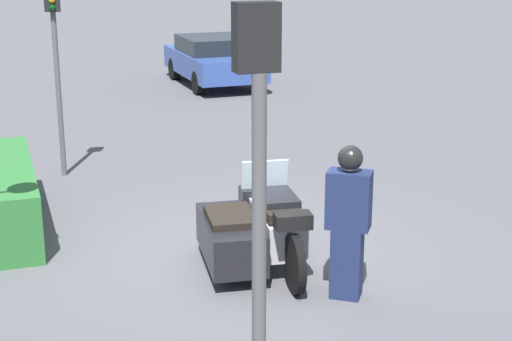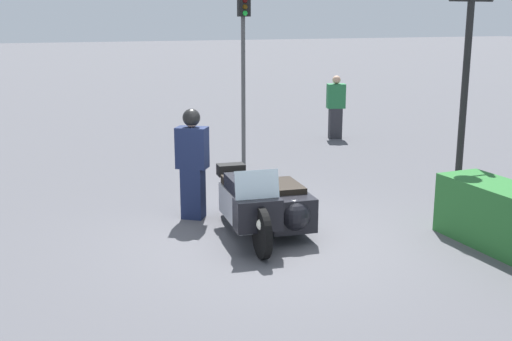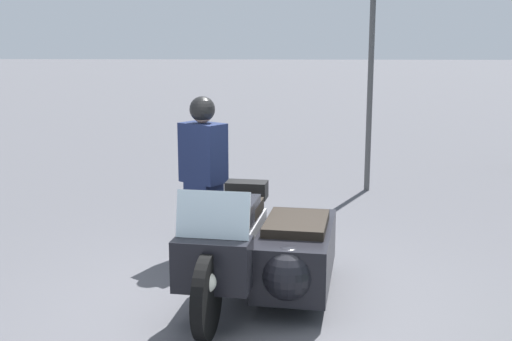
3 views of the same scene
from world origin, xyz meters
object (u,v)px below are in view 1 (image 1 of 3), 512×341
Objects in this scene: officer_rider at (348,218)px; traffic_light_far at (258,213)px; police_motorcycle at (251,228)px; parked_car_background at (214,59)px; hedge_bush_curbside at (7,195)px; traffic_light_near at (56,54)px.

traffic_light_far reaches higher than officer_rider.
parked_car_background is at bearing -7.04° from police_motorcycle.
officer_rider is at bearing -143.07° from police_motorcycle.
hedge_bush_curbside is (2.47, 2.87, -0.03)m from police_motorcycle.
traffic_light_far is at bearing 8.24° from traffic_light_near.
traffic_light_far reaches higher than traffic_light_near.
traffic_light_far is 0.86× the size of parked_car_background.
parked_car_background is (7.94, -5.01, -1.40)m from traffic_light_near.
officer_rider is 4.21m from traffic_light_far.
parked_car_background is at bearing -13.92° from traffic_light_far.
traffic_light_near is at bearing 28.14° from police_motorcycle.
officer_rider is 0.43× the size of parked_car_background.
officer_rider is at bearing 168.94° from parked_car_background.
police_motorcycle is at bearing 164.86° from parked_car_background.
traffic_light_far is at bearing 163.73° from parked_car_background.
parked_car_background is at bearing 153.70° from traffic_light_near.
parked_car_background is at bearing -30.43° from hedge_bush_curbside.
traffic_light_near reaches higher than hedge_bush_curbside.
officer_rider is 14.18m from parked_car_background.
traffic_light_far is at bearing 1.70° from officer_rider.
parked_car_background is (10.25, -6.02, 0.29)m from hedge_bush_curbside.
police_motorcycle is at bearing -17.00° from traffic_light_far.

